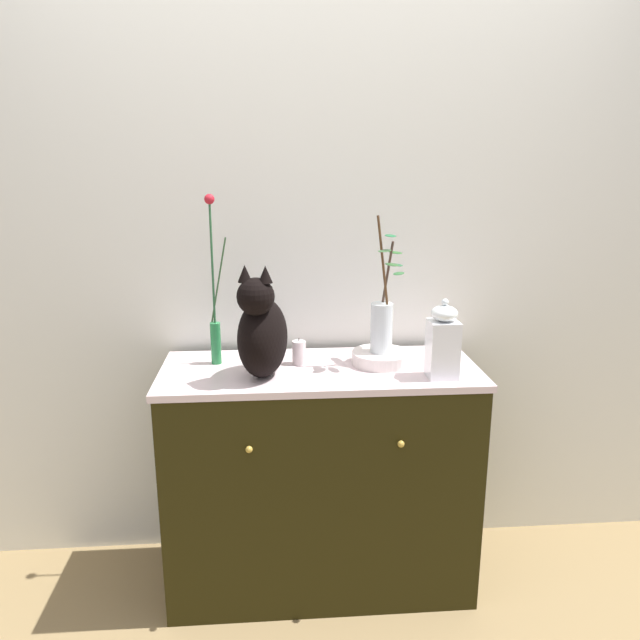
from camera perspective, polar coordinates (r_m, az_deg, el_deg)
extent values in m
plane|color=olive|center=(2.67, 0.00, -22.76)|extent=(6.00, 6.00, 0.00)
cube|color=silver|center=(2.45, -0.58, 7.10)|extent=(4.40, 0.08, 2.60)
cube|color=black|center=(2.43, 0.00, -14.66)|extent=(1.14, 0.47, 0.86)
cube|color=silver|center=(2.25, 0.00, -4.75)|extent=(1.16, 0.48, 0.02)
sphere|color=#B79338|center=(2.09, -6.62, -11.89)|extent=(0.02, 0.02, 0.02)
sphere|color=#B79338|center=(2.13, 7.55, -11.38)|extent=(0.02, 0.02, 0.02)
ellipsoid|color=black|center=(2.13, -5.36, -1.67)|extent=(0.23, 0.29, 0.28)
sphere|color=black|center=(2.02, -6.01, 2.18)|extent=(0.13, 0.13, 0.13)
cone|color=black|center=(2.00, -5.11, 4.27)|extent=(0.05, 0.05, 0.06)
cone|color=black|center=(2.01, -7.02, 4.32)|extent=(0.05, 0.05, 0.06)
cylinder|color=black|center=(2.35, -3.95, -3.20)|extent=(0.07, 0.15, 0.03)
cylinder|color=#277C42|center=(2.30, -9.67, -2.14)|extent=(0.04, 0.04, 0.16)
cylinder|color=#275530|center=(2.23, -10.00, 5.06)|extent=(0.01, 0.01, 0.43)
sphere|color=#AD1926|center=(2.21, -10.27, 11.02)|extent=(0.04, 0.04, 0.04)
cylinder|color=#2E4F2A|center=(2.24, -9.42, 3.66)|extent=(0.07, 0.01, 0.31)
cylinder|color=white|center=(2.29, 5.67, -3.51)|extent=(0.22, 0.22, 0.05)
cylinder|color=silver|center=(2.26, 5.74, -0.73)|extent=(0.08, 0.08, 0.18)
cylinder|color=#453328|center=(2.23, 6.18, 3.57)|extent=(0.04, 0.07, 0.30)
ellipsoid|color=#2B5D30|center=(2.27, 7.34, 4.32)|extent=(0.07, 0.08, 0.01)
ellipsoid|color=#225933|center=(2.23, 7.00, 5.13)|extent=(0.07, 0.08, 0.01)
ellipsoid|color=#285826|center=(2.26, 7.04, 6.25)|extent=(0.06, 0.08, 0.01)
cylinder|color=#4C321C|center=(2.19, 5.95, 4.58)|extent=(0.06, 0.01, 0.39)
ellipsoid|color=#2C5329|center=(2.15, 6.69, 5.15)|extent=(0.06, 0.08, 0.01)
ellipsoid|color=#2F512D|center=(2.13, 6.05, 6.43)|extent=(0.07, 0.08, 0.01)
ellipsoid|color=#1E5D34|center=(2.15, 6.58, 7.80)|extent=(0.04, 0.07, 0.01)
cube|color=white|center=(2.16, 11.34, -2.68)|extent=(0.10, 0.10, 0.20)
ellipsoid|color=white|center=(2.13, 11.51, 0.61)|extent=(0.09, 0.09, 0.05)
sphere|color=white|center=(2.12, 11.56, 1.64)|extent=(0.02, 0.02, 0.02)
cylinder|color=silver|center=(2.27, -1.97, -3.05)|extent=(0.05, 0.05, 0.09)
cylinder|color=black|center=(2.26, -1.98, -1.84)|extent=(0.00, 0.00, 0.01)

